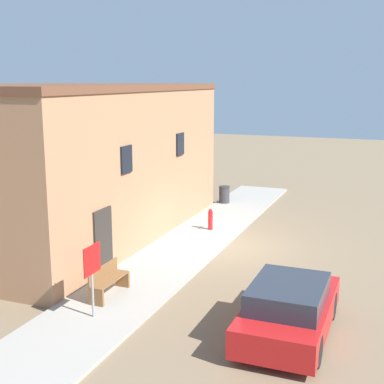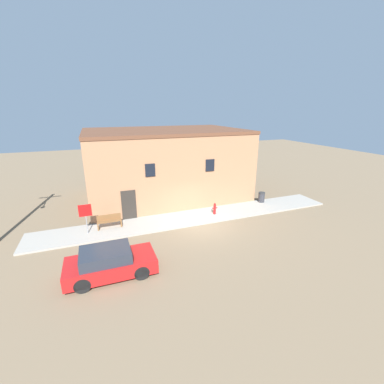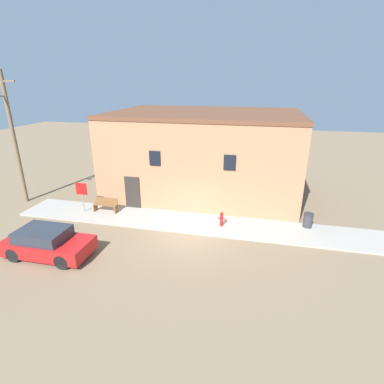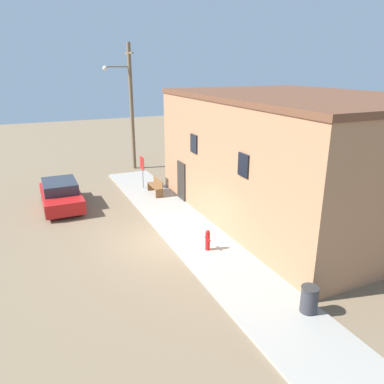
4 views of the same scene
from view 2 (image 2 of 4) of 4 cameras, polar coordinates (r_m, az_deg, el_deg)
The scene contains 8 objects.
ground_plane at distance 17.67m, azimuth 1.98°, elevation -7.37°, with size 80.00×80.00×0.00m, color #7A664C.
sidewalk at distance 18.76m, azimuth 0.42°, elevation -5.61°, with size 21.89×2.64×0.11m.
brick_building at distance 23.01m, azimuth -5.96°, elevation 6.34°, with size 13.14×9.05×5.91m.
fire_hydrant at distance 19.08m, azimuth 5.06°, elevation -3.69°, with size 0.39×0.19×0.86m.
stop_sign at distance 17.11m, azimuth -22.60°, elevation -4.41°, with size 0.76×0.06×1.92m.
bench at distance 17.76m, azimuth -17.90°, elevation -6.22°, with size 1.53×0.44×0.87m.
trash_bin at distance 22.25m, azimuth 15.18°, elevation -1.10°, with size 0.54×0.54×0.83m.
parked_car at distance 13.10m, azimuth -17.79°, elevation -14.71°, with size 4.12×1.89×1.39m.
Camera 2 is at (-6.24, -14.69, 7.57)m, focal length 24.00 mm.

